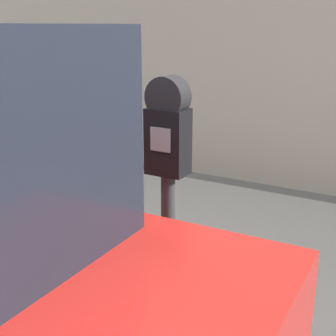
# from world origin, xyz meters

# --- Properties ---
(sidewalk) EXTENTS (24.00, 2.80, 0.14)m
(sidewalk) POSITION_xyz_m (0.00, 2.20, 0.07)
(sidewalk) COLOR #ADAAA3
(sidewalk) RESTS_ON ground_plane
(parking_meter) EXTENTS (0.20, 0.14, 1.43)m
(parking_meter) POSITION_xyz_m (0.52, 1.04, 1.13)
(parking_meter) COLOR #2D2D30
(parking_meter) RESTS_ON sidewalk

